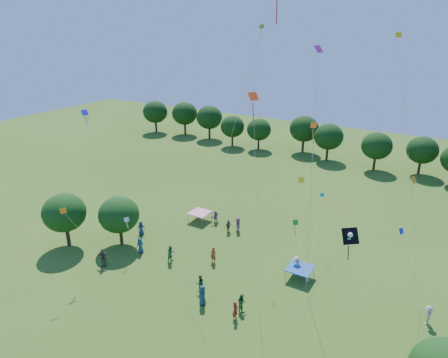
% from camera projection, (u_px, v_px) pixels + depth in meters
% --- Properties ---
extents(near_tree_west, '(4.38, 4.38, 5.77)m').
position_uv_depth(near_tree_west, '(64.00, 213.00, 40.62)').
color(near_tree_west, '#422B19').
rests_on(near_tree_west, ground).
extents(near_tree_north, '(4.17, 4.17, 5.35)m').
position_uv_depth(near_tree_north, '(119.00, 215.00, 40.92)').
color(near_tree_north, '#422B19').
rests_on(near_tree_north, ground).
extents(treeline, '(88.01, 8.77, 6.77)m').
position_uv_depth(treeline, '(341.00, 138.00, 66.20)').
color(treeline, '#422B19').
rests_on(treeline, ground).
extents(tent_red_stripe, '(2.20, 2.20, 1.10)m').
position_uv_depth(tent_red_stripe, '(200.00, 213.00, 46.87)').
color(tent_red_stripe, '#F21C47').
rests_on(tent_red_stripe, ground).
extents(tent_blue, '(2.20, 2.20, 1.10)m').
position_uv_depth(tent_blue, '(300.00, 268.00, 36.19)').
color(tent_blue, '#194BA5').
rests_on(tent_blue, ground).
extents(crowd_person_0, '(0.93, 0.99, 1.80)m').
position_uv_depth(crowd_person_0, '(202.00, 295.00, 32.82)').
color(crowd_person_0, '#1A364D').
rests_on(crowd_person_0, ground).
extents(crowd_person_2, '(0.63, 0.94, 1.76)m').
position_uv_depth(crowd_person_2, '(171.00, 254.00, 38.77)').
color(crowd_person_2, '#2B6638').
rests_on(crowd_person_2, ground).
extents(crowd_person_3, '(0.53, 1.10, 1.65)m').
position_uv_depth(crowd_person_3, '(428.00, 315.00, 30.66)').
color(crowd_person_3, '#A7A086').
rests_on(crowd_person_3, ground).
extents(crowd_person_4, '(1.21, 0.94, 1.88)m').
position_uv_depth(crowd_person_4, '(103.00, 258.00, 38.02)').
color(crowd_person_4, '#443A37').
rests_on(crowd_person_4, ground).
extents(crowd_person_5, '(0.81, 1.48, 1.50)m').
position_uv_depth(crowd_person_5, '(216.00, 217.00, 46.51)').
color(crowd_person_5, '#975884').
rests_on(crowd_person_5, ground).
extents(crowd_person_6, '(0.83, 0.90, 1.63)m').
position_uv_depth(crowd_person_6, '(141.00, 228.00, 43.80)').
color(crowd_person_6, navy).
rests_on(crowd_person_6, ground).
extents(crowd_person_7, '(0.41, 0.63, 1.65)m').
position_uv_depth(crowd_person_7, '(235.00, 311.00, 31.17)').
color(crowd_person_7, maroon).
rests_on(crowd_person_7, ground).
extents(crowd_person_8, '(0.83, 0.87, 1.58)m').
position_uv_depth(crowd_person_8, '(200.00, 283.00, 34.52)').
color(crowd_person_8, '#204C2D').
rests_on(crowd_person_8, ground).
extents(crowd_person_9, '(1.01, 1.33, 1.86)m').
position_uv_depth(crowd_person_9, '(296.00, 266.00, 36.77)').
color(crowd_person_9, '#BFAE99').
rests_on(crowd_person_9, ground).
extents(crowd_person_10, '(0.61, 0.97, 1.54)m').
position_uv_depth(crowd_person_10, '(228.00, 226.00, 44.25)').
color(crowd_person_10, '#403733').
rests_on(crowd_person_10, ground).
extents(crowd_person_11, '(1.34, 1.59, 1.66)m').
position_uv_depth(crowd_person_11, '(238.00, 225.00, 44.52)').
color(crowd_person_11, '#9F5D81').
rests_on(crowd_person_11, ground).
extents(crowd_person_12, '(0.64, 0.90, 1.66)m').
position_uv_depth(crowd_person_12, '(140.00, 245.00, 40.35)').
color(crowd_person_12, navy).
rests_on(crowd_person_12, ground).
extents(crowd_person_13, '(0.65, 0.43, 1.72)m').
position_uv_depth(crowd_person_13, '(213.00, 255.00, 38.60)').
color(crowd_person_13, '#96341B').
rests_on(crowd_person_13, ground).
extents(crowd_person_14, '(0.89, 0.71, 1.58)m').
position_uv_depth(crowd_person_14, '(241.00, 302.00, 32.15)').
color(crowd_person_14, '#2A642C').
rests_on(crowd_person_14, ground).
extents(pirate_kite, '(3.89, 1.09, 8.61)m').
position_uv_depth(pirate_kite, '(349.00, 238.00, 24.77)').
color(pirate_kite, black).
extents(red_high_kite, '(5.76, 3.56, 24.11)m').
position_uv_depth(red_high_kite, '(257.00, 46.00, 26.07)').
color(red_high_kite, red).
extents(small_kite_0, '(1.14, 1.07, 16.11)m').
position_uv_depth(small_kite_0, '(254.00, 135.00, 27.97)').
color(small_kite_0, '#C2360B').
extents(small_kite_1, '(2.46, 3.01, 6.04)m').
position_uv_depth(small_kite_1, '(71.00, 219.00, 33.91)').
color(small_kite_1, '#CE6C0A').
extents(small_kite_2, '(7.74, 0.39, 6.37)m').
position_uv_depth(small_kite_2, '(289.00, 187.00, 40.16)').
color(small_kite_2, yellow).
extents(small_kite_3, '(3.48, 4.98, 2.94)m').
position_uv_depth(small_kite_3, '(297.00, 230.00, 37.74)').
color(small_kite_3, '#1E9C1C').
extents(small_kite_4, '(1.92, 3.35, 6.53)m').
position_uv_depth(small_kite_4, '(404.00, 243.00, 29.87)').
color(small_kite_4, '#152FDA').
extents(small_kite_5, '(1.28, 1.76, 18.99)m').
position_uv_depth(small_kite_5, '(315.00, 106.00, 29.88)').
color(small_kite_5, '#88166D').
extents(small_kite_6, '(1.32, 1.72, 3.05)m').
position_uv_depth(small_kite_6, '(127.00, 222.00, 38.71)').
color(small_kite_6, white).
extents(small_kite_7, '(1.93, 8.58, 4.69)m').
position_uv_depth(small_kite_7, '(319.00, 215.00, 38.32)').
color(small_kite_7, '#0D98C7').
extents(small_kite_8, '(0.87, 0.36, 13.62)m').
position_uv_depth(small_kite_8, '(312.00, 165.00, 30.52)').
color(small_kite_8, '#BB510B').
extents(small_kite_9, '(5.51, 4.77, 19.82)m').
position_uv_depth(small_kite_9, '(405.00, 118.00, 32.08)').
color(small_kite_9, yellow).
extents(small_kite_10, '(1.63, 3.60, 10.69)m').
position_uv_depth(small_kite_10, '(414.00, 207.00, 28.54)').
color(small_kite_10, '#C37011').
extents(small_kite_11, '(1.90, 2.65, 20.40)m').
position_uv_depth(small_kite_11, '(253.00, 86.00, 40.61)').
color(small_kite_11, '#2A8418').
extents(small_kite_12, '(3.26, 1.11, 12.96)m').
position_uv_depth(small_kite_12, '(92.00, 136.00, 37.90)').
color(small_kite_12, '#2017E9').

